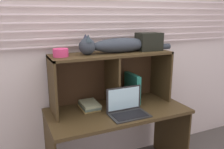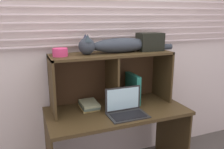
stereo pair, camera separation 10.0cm
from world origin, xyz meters
name	(u,v)px [view 1 (the left image)]	position (x,y,z in m)	size (l,w,h in m)	color
back_panel_with_blinds	(103,46)	(0.00, 0.55, 1.26)	(4.40, 0.08, 2.50)	beige
desk	(118,124)	(0.00, 0.20, 0.57)	(1.28, 0.63, 0.71)	#3F2F18
hutch_shelf_unit	(111,70)	(0.00, 0.36, 1.06)	(1.14, 0.35, 0.51)	#3F2F18
cat	(116,45)	(0.04, 0.32, 1.29)	(0.96, 0.17, 0.18)	#30363E
laptop	(127,108)	(0.03, 0.07, 0.76)	(0.34, 0.22, 0.23)	#262626
binder_upright	(132,88)	(0.22, 0.32, 0.86)	(0.05, 0.26, 0.29)	#247C67
book_stack	(89,106)	(-0.23, 0.32, 0.74)	(0.16, 0.24, 0.06)	tan
small_basket	(61,53)	(-0.47, 0.32, 1.26)	(0.13, 0.13, 0.07)	#DA3A6D
storage_box	(149,42)	(0.40, 0.32, 1.31)	(0.24, 0.15, 0.17)	black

